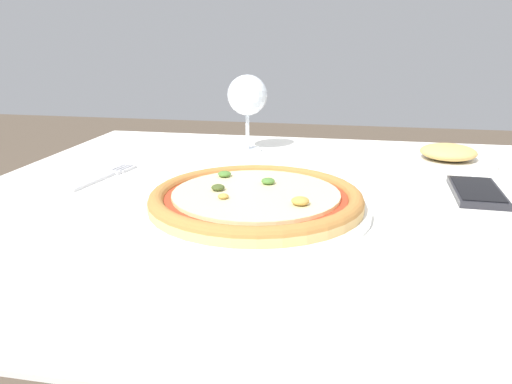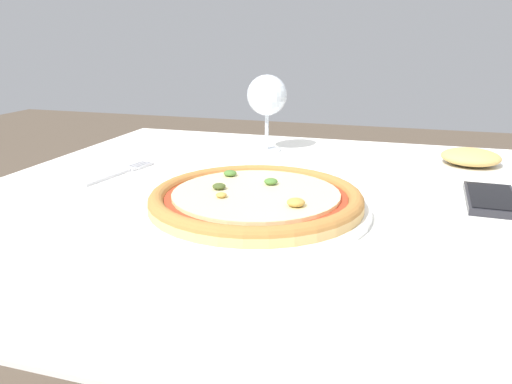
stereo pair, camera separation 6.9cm
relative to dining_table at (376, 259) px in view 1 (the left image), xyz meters
name	(u,v)px [view 1 (the left image)]	position (x,y,z in m)	size (l,w,h in m)	color
dining_table	(376,259)	(0.00, 0.00, 0.00)	(1.30, 0.91, 0.75)	brown
pizza_plate	(256,201)	(-0.17, -0.08, 0.11)	(0.32, 0.32, 0.04)	white
fork	(105,176)	(-0.46, 0.04, 0.10)	(0.05, 0.17, 0.00)	silver
wine_glass_far_left	(247,97)	(-0.26, 0.29, 0.21)	(0.08, 0.08, 0.16)	silver
cell_phone	(477,192)	(0.15, 0.06, 0.10)	(0.07, 0.15, 0.01)	#232328
side_plate	(448,157)	(0.14, 0.25, 0.11)	(0.18, 0.18, 0.04)	white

